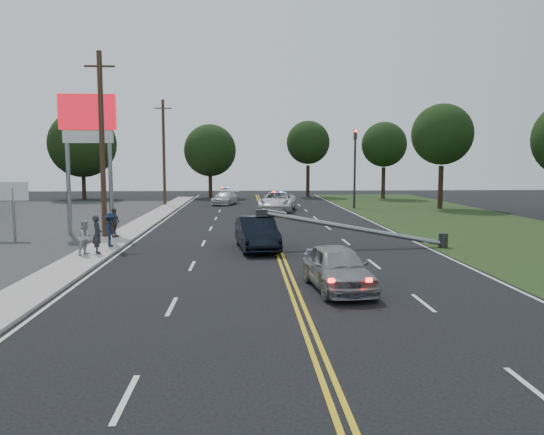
{
  "coord_description": "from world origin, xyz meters",
  "views": [
    {
      "loc": [
        -1.58,
        -17.09,
        4.17
      ],
      "look_at": [
        -0.36,
        6.35,
        1.7
      ],
      "focal_mm": 35.0,
      "sensor_mm": 36.0,
      "label": 1
    }
  ],
  "objects": [
    {
      "name": "bystander_c",
      "position": [
        -8.01,
        8.49,
        0.94
      ],
      "size": [
        0.73,
        1.12,
        1.64
      ],
      "primitive_type": "imported",
      "rotation": [
        0.0,
        0.0,
        1.69
      ],
      "color": "#19243E",
      "rests_on": "sidewalk"
    },
    {
      "name": "tree_8",
      "position": [
        14.22,
        42.47,
        6.11
      ],
      "size": [
        5.07,
        5.07,
        8.67
      ],
      "color": "black",
      "rests_on": "ground"
    },
    {
      "name": "utility_pole_mid",
      "position": [
        -9.2,
        12.0,
        5.08
      ],
      "size": [
        1.6,
        0.28,
        10.0
      ],
      "color": "#382619",
      "rests_on": "ground"
    },
    {
      "name": "waiting_sedan",
      "position": [
        1.45,
        -0.18,
        0.73
      ],
      "size": [
        2.16,
        4.43,
        1.46
      ],
      "primitive_type": "imported",
      "rotation": [
        0.0,
        0.0,
        0.11
      ],
      "color": "gray",
      "rests_on": "ground"
    },
    {
      "name": "fallen_streetlight",
      "position": [
        4.19,
        8.0,
        0.92
      ],
      "size": [
        9.36,
        0.44,
        1.91
      ],
      "color": "#2D2D30",
      "rests_on": "ground"
    },
    {
      "name": "emergency_a",
      "position": [
        1.22,
        27.72,
        0.82
      ],
      "size": [
        3.75,
        6.33,
        1.65
      ],
      "primitive_type": "imported",
      "rotation": [
        0.0,
        0.0,
        -0.18
      ],
      "color": "silver",
      "rests_on": "ground"
    },
    {
      "name": "traffic_signal",
      "position": [
        8.3,
        30.0,
        4.21
      ],
      "size": [
        0.28,
        0.41,
        7.05
      ],
      "color": "#2D2D30",
      "rests_on": "ground"
    },
    {
      "name": "utility_pole_far",
      "position": [
        -9.2,
        34.0,
        5.08
      ],
      "size": [
        1.6,
        0.28,
        10.0
      ],
      "color": "#382619",
      "rests_on": "ground"
    },
    {
      "name": "tree_7",
      "position": [
        6.05,
        46.34,
        6.45
      ],
      "size": [
        5.15,
        5.15,
        9.05
      ],
      "color": "black",
      "rests_on": "ground"
    },
    {
      "name": "tree_9",
      "position": [
        15.93,
        29.36,
        6.57
      ],
      "size": [
        5.39,
        5.39,
        9.29
      ],
      "color": "black",
      "rests_on": "ground"
    },
    {
      "name": "tree_5",
      "position": [
        -19.59,
        43.43,
        6.16
      ],
      "size": [
        7.44,
        7.44,
        9.89
      ],
      "color": "black",
      "rests_on": "ground"
    },
    {
      "name": "crashed_sedan",
      "position": [
        -1.0,
        7.89,
        0.78
      ],
      "size": [
        2.19,
        4.91,
        1.56
      ],
      "primitive_type": "imported",
      "rotation": [
        0.0,
        0.0,
        0.12
      ],
      "color": "black",
      "rests_on": "ground"
    },
    {
      "name": "ground",
      "position": [
        0.0,
        0.0,
        0.0
      ],
      "size": [
        120.0,
        120.0,
        0.0
      ],
      "primitive_type": "plane",
      "color": "black",
      "rests_on": "ground"
    },
    {
      "name": "centerline_yellow",
      "position": [
        0.0,
        10.0,
        0.01
      ],
      "size": [
        0.36,
        80.0,
        0.0
      ],
      "primitive_type": "cube",
      "color": "gold",
      "rests_on": "ground"
    },
    {
      "name": "grass_verge",
      "position": [
        13.5,
        10.0,
        0.01
      ],
      "size": [
        12.0,
        80.0,
        0.01
      ],
      "primitive_type": "cube",
      "color": "#1D3113",
      "rests_on": "ground"
    },
    {
      "name": "sidewalk",
      "position": [
        -8.4,
        10.0,
        0.06
      ],
      "size": [
        1.8,
        70.0,
        0.12
      ],
      "primitive_type": "cube",
      "color": "#AAA59A",
      "rests_on": "ground"
    },
    {
      "name": "bystander_d",
      "position": [
        -8.6,
        11.62,
        0.91
      ],
      "size": [
        0.67,
        1.0,
        1.57
      ],
      "primitive_type": "imported",
      "rotation": [
        0.0,
        0.0,
        1.23
      ],
      "color": "#524441",
      "rests_on": "sidewalk"
    },
    {
      "name": "pylon_sign",
      "position": [
        -10.5,
        14.0,
        6.0
      ],
      "size": [
        3.2,
        0.35,
        8.0
      ],
      "color": "gray",
      "rests_on": "ground"
    },
    {
      "name": "bystander_b",
      "position": [
        -8.52,
        6.22,
        0.89
      ],
      "size": [
        0.84,
        0.92,
        1.53
      ],
      "primitive_type": "imported",
      "rotation": [
        0.0,
        0.0,
        1.13
      ],
      "color": "#AAAAAF",
      "rests_on": "sidewalk"
    },
    {
      "name": "bystander_a",
      "position": [
        -8.1,
        6.5,
        0.97
      ],
      "size": [
        0.62,
        0.73,
        1.71
      ],
      "primitive_type": "imported",
      "rotation": [
        0.0,
        0.0,
        1.97
      ],
      "color": "#292931",
      "rests_on": "sidewalk"
    },
    {
      "name": "emergency_b",
      "position": [
        -3.47,
        34.84,
        0.65
      ],
      "size": [
        2.92,
        4.78,
        1.29
      ],
      "primitive_type": "imported",
      "rotation": [
        0.0,
        0.0,
        -0.27
      ],
      "color": "silver",
      "rests_on": "ground"
    },
    {
      "name": "small_sign",
      "position": [
        -14.0,
        12.0,
        2.33
      ],
      "size": [
        1.6,
        0.14,
        3.1
      ],
      "color": "gray",
      "rests_on": "ground"
    },
    {
      "name": "tree_6",
      "position": [
        -5.55,
        45.2,
        5.49
      ],
      "size": [
        6.04,
        6.04,
        8.52
      ],
      "color": "black",
      "rests_on": "ground"
    }
  ]
}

